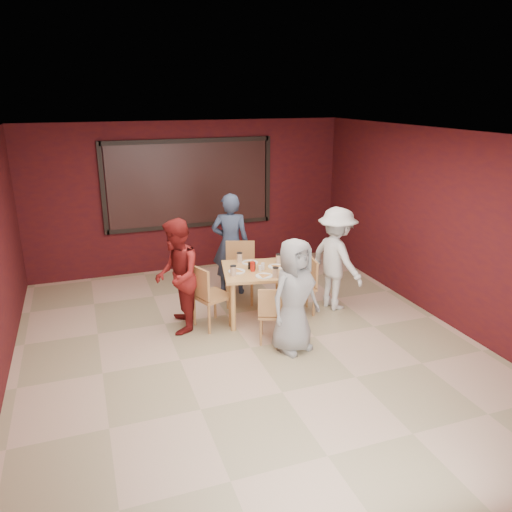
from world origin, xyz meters
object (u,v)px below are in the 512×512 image
object	(u,v)px
chair_front	(273,311)
diner_front	(294,296)
chair_right	(305,283)
diner_right	(336,259)
diner_left	(177,276)
dining_table	(257,275)
diner_back	(230,244)
chair_left	(207,293)
chair_back	(240,268)

from	to	relation	value
chair_front	diner_front	world-z (taller)	diner_front
chair_front	chair_right	bearing A→B (deg)	42.63
diner_right	diner_left	bearing A→B (deg)	74.80
diner_left	diner_right	bearing A→B (deg)	100.59
diner_left	diner_right	distance (m)	2.49
dining_table	diner_right	world-z (taller)	diner_right
diner_right	diner_back	bearing A→B (deg)	35.58
chair_front	diner_back	xyz separation A→B (m)	(-0.00, 1.95, 0.40)
diner_front	diner_left	size ratio (longest dim) A/B	0.94
chair_left	chair_front	bearing A→B (deg)	-46.35
dining_table	chair_right	distance (m)	0.79
diner_front	diner_right	size ratio (longest dim) A/B	0.95
chair_back	diner_front	world-z (taller)	diner_front
diner_left	diner_front	bearing A→B (deg)	62.10
dining_table	chair_front	distance (m)	0.87
diner_back	diner_left	size ratio (longest dim) A/B	1.05
chair_front	chair_right	xyz separation A→B (m)	(0.83, 0.77, 0.03)
chair_front	diner_back	distance (m)	1.99
chair_right	diner_back	world-z (taller)	diner_back
diner_left	chair_back	bearing A→B (deg)	134.29
chair_back	chair_left	xyz separation A→B (m)	(-0.77, -0.83, -0.01)
chair_back	chair_front	bearing A→B (deg)	-91.70
diner_back	dining_table	bearing A→B (deg)	114.32
diner_front	diner_back	bearing A→B (deg)	75.11
dining_table	chair_front	world-z (taller)	dining_table
diner_left	chair_front	bearing A→B (deg)	65.28
dining_table	chair_back	xyz separation A→B (m)	(-0.02, 0.75, -0.13)
chair_front	diner_front	distance (m)	0.44
diner_right	chair_back	bearing A→B (deg)	44.73
chair_left	dining_table	bearing A→B (deg)	5.83
dining_table	chair_back	distance (m)	0.76
chair_front	diner_left	world-z (taller)	diner_left
dining_table	chair_left	xyz separation A→B (m)	(-0.79, -0.08, -0.14)
chair_back	diner_left	bearing A→B (deg)	-147.51
dining_table	diner_left	bearing A→B (deg)	-179.95
diner_front	diner_back	xyz separation A→B (m)	(-0.19, 2.21, 0.09)
dining_table	diner_left	world-z (taller)	diner_left
chair_front	diner_left	size ratio (longest dim) A/B	0.50
diner_right	chair_front	bearing A→B (deg)	105.82
chair_left	chair_right	distance (m)	1.55
diner_left	diner_back	bearing A→B (deg)	146.45
chair_left	diner_back	size ratio (longest dim) A/B	0.55
dining_table	chair_front	size ratio (longest dim) A/B	1.41
dining_table	diner_back	distance (m)	1.13
chair_back	chair_right	world-z (taller)	chair_back
dining_table	chair_left	size ratio (longest dim) A/B	1.23
diner_front	dining_table	bearing A→B (deg)	76.62
chair_front	chair_left	distance (m)	1.05
dining_table	diner_back	bearing A→B (deg)	93.50
chair_left	diner_right	distance (m)	2.10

